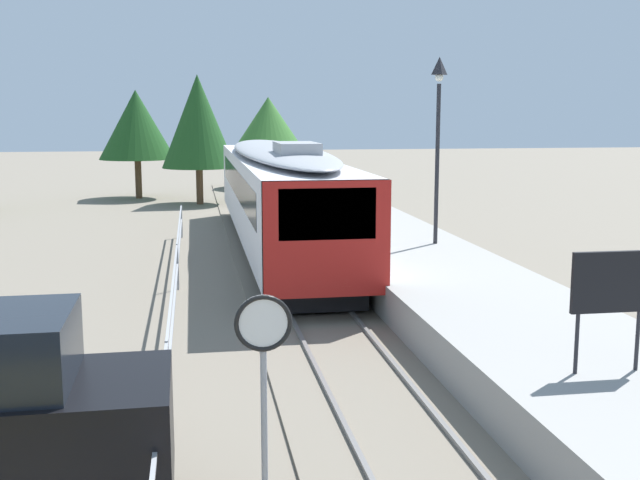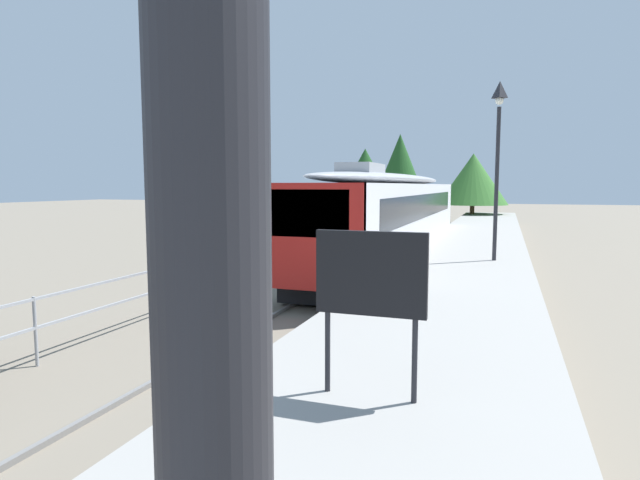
% 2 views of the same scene
% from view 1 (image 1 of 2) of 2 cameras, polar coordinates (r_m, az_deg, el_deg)
% --- Properties ---
extents(ground_plane, '(160.00, 160.00, 0.00)m').
position_cam_1_polar(ground_plane, '(22.07, -9.57, -3.03)').
color(ground_plane, slate).
extents(track_rails, '(3.20, 60.00, 0.14)m').
position_cam_1_polar(track_rails, '(22.25, -1.82, -2.72)').
color(track_rails, slate).
rests_on(track_rails, ground).
extents(commuter_train, '(2.82, 19.86, 3.74)m').
position_cam_1_polar(commuter_train, '(26.33, -3.13, 3.79)').
color(commuter_train, silver).
rests_on(commuter_train, track_rails).
extents(station_platform, '(3.90, 60.00, 0.90)m').
position_cam_1_polar(station_platform, '(22.81, 6.30, -1.41)').
color(station_platform, '#999691').
rests_on(station_platform, ground).
extents(platform_lamp_mid_platform, '(0.34, 0.34, 5.35)m').
position_cam_1_polar(platform_lamp_mid_platform, '(22.63, 8.70, 9.09)').
color(platform_lamp_mid_platform, '#232328').
rests_on(platform_lamp_mid_platform, station_platform).
extents(platform_notice_board, '(1.20, 0.08, 1.80)m').
position_cam_1_polar(platform_notice_board, '(11.97, 20.61, -3.21)').
color(platform_notice_board, '#232328').
rests_on(platform_notice_board, station_platform).
extents(speed_limit_sign, '(0.61, 0.10, 2.81)m').
position_cam_1_polar(speed_limit_sign, '(8.22, -4.17, -8.64)').
color(speed_limit_sign, '#9EA0A5').
rests_on(speed_limit_sign, ground).
extents(carpark_fence, '(0.06, 36.06, 1.25)m').
position_cam_1_polar(carpark_fence, '(12.17, -11.19, -8.81)').
color(carpark_fence, '#9EA0A5').
rests_on(carpark_fence, ground).
extents(tree_behind_carpark, '(3.80, 3.80, 6.67)m').
position_cam_1_polar(tree_behind_carpark, '(40.74, -8.97, 8.61)').
color(tree_behind_carpark, brown).
rests_on(tree_behind_carpark, ground).
extents(tree_behind_station_far, '(5.51, 5.51, 5.71)m').
position_cam_1_polar(tree_behind_station_far, '(48.77, -3.82, 8.09)').
color(tree_behind_station_far, brown).
rests_on(tree_behind_station_far, ground).
extents(tree_distant_centre, '(4.17, 4.17, 5.98)m').
position_cam_1_polar(tree_distant_centre, '(44.25, -13.36, 8.25)').
color(tree_distant_centre, brown).
rests_on(tree_distant_centre, ground).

